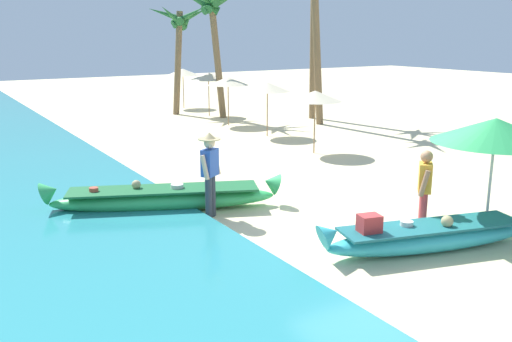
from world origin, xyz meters
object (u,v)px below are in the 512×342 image
palm_tree_tall_inland (180,27)px  patio_umbrella_large (495,131)px  boat_green_midground (164,198)px  person_tourist_customer (424,187)px  boat_cyan_foreground (429,236)px  palm_tree_mid_cluster (213,12)px  person_vendor_hatted (210,169)px

palm_tree_tall_inland → patio_umbrella_large: bearing=-96.0°
boat_green_midground → person_tourist_customer: bearing=-47.2°
boat_cyan_foreground → patio_umbrella_large: 2.21m
boat_green_midground → palm_tree_mid_cluster: 13.63m
person_vendor_hatted → person_tourist_customer: (2.86, -2.89, -0.12)m
palm_tree_tall_inland → palm_tree_mid_cluster: 2.16m
person_vendor_hatted → palm_tree_mid_cluster: size_ratio=0.32×
person_vendor_hatted → person_tourist_customer: bearing=-45.3°
boat_cyan_foreground → person_tourist_customer: bearing=50.8°
boat_green_midground → patio_umbrella_large: patio_umbrella_large is taller
person_vendor_hatted → palm_tree_mid_cluster: palm_tree_mid_cluster is taller
person_tourist_customer → palm_tree_tall_inland: palm_tree_tall_inland is taller
person_tourist_customer → palm_tree_tall_inland: (2.75, 16.76, 2.97)m
patio_umbrella_large → palm_tree_mid_cluster: 15.84m
person_vendor_hatted → palm_tree_tall_inland: 15.23m
boat_green_midground → patio_umbrella_large: (4.42, -4.43, 1.66)m
palm_tree_tall_inland → palm_tree_mid_cluster: bearing=-72.6°
boat_cyan_foreground → person_vendor_hatted: bearing=123.4°
boat_cyan_foreground → palm_tree_tall_inland: 18.07m
person_tourist_customer → palm_tree_tall_inland: 17.24m
person_vendor_hatted → patio_umbrella_large: 5.28m
person_vendor_hatted → palm_tree_tall_inland: palm_tree_tall_inland is taller
palm_tree_mid_cluster → palm_tree_tall_inland: bearing=107.4°
palm_tree_tall_inland → palm_tree_mid_cluster: palm_tree_mid_cluster is taller
patio_umbrella_large → palm_tree_tall_inland: bearing=84.0°
person_tourist_customer → boat_cyan_foreground: bearing=-129.2°
patio_umbrella_large → palm_tree_mid_cluster: bearing=81.0°
boat_green_midground → patio_umbrella_large: 6.48m
palm_tree_mid_cluster → boat_cyan_foreground: bearing=-104.2°
patio_umbrella_large → palm_tree_tall_inland: size_ratio=0.45×
person_vendor_hatted → patio_umbrella_large: (3.79, -3.55, 0.93)m
palm_tree_tall_inland → palm_tree_mid_cluster: (0.62, -1.98, 0.60)m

